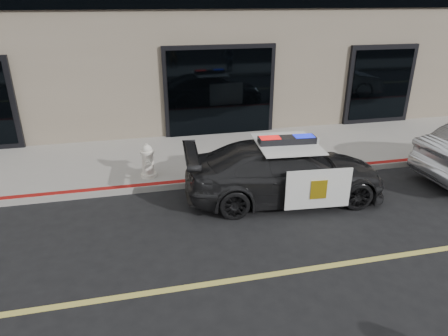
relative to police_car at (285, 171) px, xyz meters
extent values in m
plane|color=black|center=(0.50, -2.54, -0.64)|extent=(120.00, 120.00, 0.00)
cube|color=gray|center=(0.50, 2.71, -0.57)|extent=(60.00, 3.50, 0.15)
imported|color=black|center=(0.00, 0.00, -0.01)|extent=(2.46, 4.67, 1.27)
cube|color=white|center=(0.35, -0.94, -0.03)|extent=(1.36, 0.14, 0.85)
cube|color=white|center=(0.49, 0.88, -0.03)|extent=(1.36, 0.14, 0.85)
cube|color=white|center=(0.00, 0.00, 0.64)|extent=(1.39, 1.62, 0.02)
cube|color=gold|center=(0.35, -0.97, -0.03)|extent=(0.34, 0.04, 0.40)
cube|color=black|center=(0.00, 0.00, 0.72)|extent=(1.24, 0.41, 0.15)
cube|color=red|center=(-0.37, 0.03, 0.73)|extent=(0.44, 0.31, 0.14)
cube|color=#0C19CC|center=(0.37, -0.03, 0.73)|extent=(0.44, 0.31, 0.14)
cylinder|color=white|center=(-2.91, 1.49, -0.45)|extent=(0.38, 0.38, 0.08)
cylinder|color=white|center=(-2.91, 1.49, -0.15)|extent=(0.27, 0.27, 0.53)
cylinder|color=white|center=(-2.91, 1.49, 0.14)|extent=(0.33, 0.33, 0.06)
sphere|color=white|center=(-2.91, 1.49, 0.20)|extent=(0.24, 0.24, 0.24)
cylinder|color=white|center=(-2.91, 1.49, 0.30)|extent=(0.07, 0.07, 0.07)
cylinder|color=white|center=(-2.91, 1.66, -0.07)|extent=(0.14, 0.13, 0.14)
cylinder|color=white|center=(-2.91, 1.31, -0.07)|extent=(0.14, 0.13, 0.14)
cylinder|color=white|center=(-2.91, 1.28, -0.15)|extent=(0.18, 0.15, 0.18)
camera|label=1|loc=(-3.09, -7.52, 3.52)|focal=32.00mm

